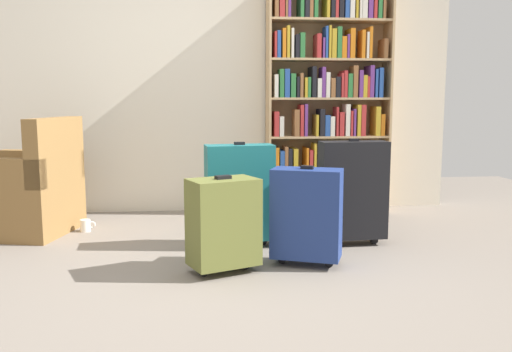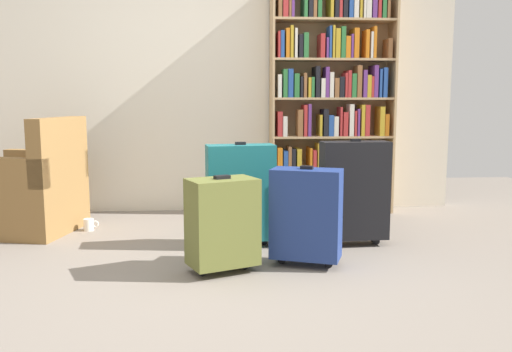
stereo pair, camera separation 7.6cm
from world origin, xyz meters
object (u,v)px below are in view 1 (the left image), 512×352
Objects in this scene: suitcase_black at (353,190)px; suitcase_olive at (223,222)px; suitcase_navy_blue at (306,214)px; mug at (86,225)px; bookshelf at (328,91)px; armchair at (28,193)px; suitcase_teal at (240,193)px.

suitcase_black reaches higher than suitcase_olive.
suitcase_black reaches higher than suitcase_navy_blue.
suitcase_black is (1.99, -0.59, 0.35)m from mug.
suitcase_navy_blue is (-0.51, -1.63, -0.78)m from bookshelf.
armchair is at bearing 142.19° from suitcase_olive.
suitcase_black is at bearing -94.04° from bookshelf.
suitcase_navy_blue is 0.83× the size of suitcase_black.
suitcase_teal is 1.18× the size of suitcase_navy_blue.
mug is (0.43, 0.00, -0.27)m from armchair.
suitcase_navy_blue is at bearing -51.95° from suitcase_teal.
armchair is 1.86m from suitcase_olive.
bookshelf is at bearing 13.24° from armchair.
mug is at bearing 0.11° from armchair.
bookshelf reaches higher than suitcase_olive.
bookshelf is 2.77× the size of suitcase_teal.
mug is 0.16× the size of suitcase_black.
bookshelf is 2.16m from suitcase_olive.
mug is (-2.07, -0.59, -1.06)m from bookshelf.
armchair reaches higher than mug.
mug is at bearing -164.16° from bookshelf.
suitcase_olive is at bearing -37.81° from armchair.
mug is 0.19× the size of suitcase_navy_blue.
mug is 2.10m from suitcase_black.
suitcase_olive is at bearing -169.48° from suitcase_navy_blue.
suitcase_olive is (1.47, -1.14, -0.01)m from armchair.
suitcase_olive is at bearing -149.80° from suitcase_black.
bookshelf reaches higher than suitcase_navy_blue.
armchair is 2.25m from suitcase_navy_blue.
suitcase_olive is (-0.14, -0.59, -0.08)m from suitcase_teal.
suitcase_olive is (-0.95, -0.55, -0.09)m from suitcase_black.
suitcase_navy_blue is 0.62m from suitcase_black.
suitcase_olive is (1.04, -1.14, 0.26)m from mug.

